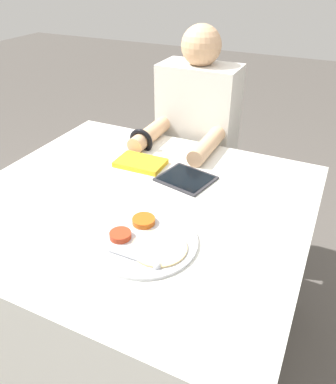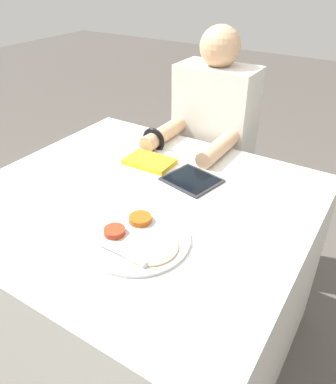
{
  "view_description": "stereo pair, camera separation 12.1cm",
  "coord_description": "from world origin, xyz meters",
  "views": [
    {
      "loc": [
        0.56,
        -0.92,
        1.48
      ],
      "look_at": [
        0.12,
        0.0,
        0.83
      ],
      "focal_mm": 35.0,
      "sensor_mm": 36.0,
      "label": 1
    },
    {
      "loc": [
        0.67,
        -0.86,
        1.48
      ],
      "look_at": [
        0.12,
        0.0,
        0.83
      ],
      "focal_mm": 35.0,
      "sensor_mm": 36.0,
      "label": 2
    }
  ],
  "objects": [
    {
      "name": "ground_plane",
      "position": [
        0.0,
        0.0,
        0.0
      ],
      "size": [
        12.0,
        12.0,
        0.0
      ],
      "primitive_type": "plane",
      "color": "#4C4742"
    },
    {
      "name": "thali_tray",
      "position": [
        0.14,
        -0.19,
        0.78
      ],
      "size": [
        0.31,
        0.31,
        0.03
      ],
      "color": "#B7BABF",
      "rests_on": "dining_table"
    },
    {
      "name": "tablet_device",
      "position": [
        0.1,
        0.19,
        0.78
      ],
      "size": [
        0.22,
        0.2,
        0.01
      ],
      "color": "#28282D",
      "rests_on": "dining_table"
    },
    {
      "name": "red_notebook",
      "position": [
        -0.1,
        0.22,
        0.78
      ],
      "size": [
        0.19,
        0.13,
        0.02
      ],
      "color": "silver",
      "rests_on": "dining_table"
    },
    {
      "name": "dining_table",
      "position": [
        0.0,
        0.0,
        0.39
      ],
      "size": [
        1.15,
        1.05,
        0.77
      ],
      "color": "silver",
      "rests_on": "ground_plane"
    },
    {
      "name": "person_diner",
      "position": [
        -0.04,
        0.66,
        0.59
      ],
      "size": [
        0.37,
        0.49,
        1.24
      ],
      "color": "black",
      "rests_on": "ground_plane"
    }
  ]
}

